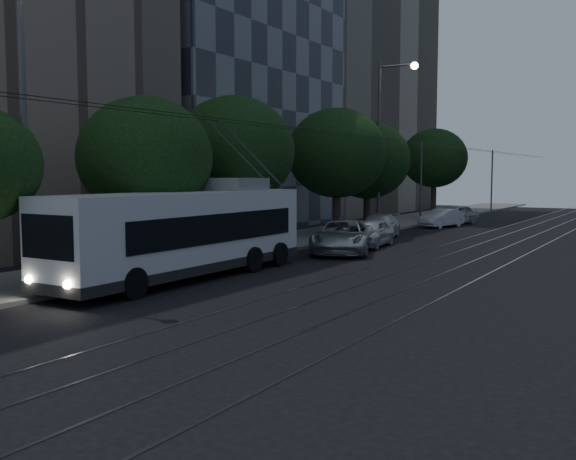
% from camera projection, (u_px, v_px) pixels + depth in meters
% --- Properties ---
extents(ground, '(120.00, 120.00, 0.00)m').
position_uv_depth(ground, '(228.00, 306.00, 17.88)').
color(ground, black).
rests_on(ground, ground).
extents(sidewalk, '(5.00, 90.00, 0.15)m').
position_uv_depth(sidewalk, '(328.00, 234.00, 38.76)').
color(sidewalk, slate).
rests_on(sidewalk, ground).
extents(tram_rails, '(4.52, 90.00, 0.02)m').
position_uv_depth(tram_rails, '(497.00, 244.00, 33.55)').
color(tram_rails, gray).
rests_on(tram_rails, ground).
extents(overhead_wires, '(2.23, 90.00, 6.00)m').
position_uv_depth(overhead_wires, '(367.00, 177.00, 37.15)').
color(overhead_wires, black).
rests_on(overhead_wires, ground).
extents(building_glass_mid, '(14.40, 18.40, 26.80)m').
position_uv_depth(building_glass_mid, '(198.00, 36.00, 45.30)').
color(building_glass_mid, '#333742').
rests_on(building_glass_mid, ground).
extents(building_tan_far, '(14.40, 22.40, 34.80)m').
position_uv_depth(building_tan_far, '(331.00, 31.00, 61.92)').
color(building_tan_far, gray).
rests_on(building_tan_far, ground).
extents(trolleybus, '(2.61, 11.85, 5.63)m').
position_uv_depth(trolleybus, '(188.00, 232.00, 22.53)').
color(trolleybus, silver).
rests_on(trolleybus, ground).
extents(pickup_silver, '(4.23, 6.05, 1.53)m').
position_uv_depth(pickup_silver, '(343.00, 237.00, 29.81)').
color(pickup_silver, '#B0B4B8').
rests_on(pickup_silver, ground).
extents(car_white_a, '(2.14, 4.30, 1.41)m').
position_uv_depth(car_white_a, '(370.00, 233.00, 32.41)').
color(car_white_a, '#B4B5B9').
rests_on(car_white_a, ground).
extents(car_white_b, '(2.95, 5.07, 1.38)m').
position_uv_depth(car_white_b, '(379.00, 227.00, 36.44)').
color(car_white_b, silver).
rests_on(car_white_b, ground).
extents(car_white_c, '(2.30, 4.05, 1.26)m').
position_uv_depth(car_white_c, '(442.00, 218.00, 44.22)').
color(car_white_c, white).
rests_on(car_white_c, ground).
extents(car_white_d, '(3.02, 4.53, 1.43)m').
position_uv_depth(car_white_d, '(455.00, 214.00, 46.92)').
color(car_white_d, '#BCBBC0').
rests_on(car_white_d, ground).
extents(tree_1, '(5.05, 5.05, 6.56)m').
position_uv_depth(tree_1, '(145.00, 158.00, 23.94)').
color(tree_1, '#2E231A').
rests_on(tree_1, ground).
extents(tree_2, '(5.62, 5.62, 7.25)m').
position_uv_depth(tree_2, '(234.00, 151.00, 29.45)').
color(tree_2, '#2E231A').
rests_on(tree_2, ground).
extents(tree_3, '(5.76, 5.76, 7.48)m').
position_uv_depth(tree_3, '(337.00, 153.00, 37.10)').
color(tree_3, '#2E231A').
rests_on(tree_3, ground).
extents(tree_4, '(5.55, 5.55, 7.07)m').
position_uv_depth(tree_4, '(367.00, 160.00, 41.39)').
color(tree_4, '#2E231A').
rests_on(tree_4, ground).
extents(tree_5, '(5.27, 5.27, 7.33)m').
position_uv_depth(tree_5, '(434.00, 158.00, 51.65)').
color(tree_5, '#2E231A').
rests_on(tree_5, ground).
extents(streetlamp_near, '(2.53, 0.44, 10.50)m').
position_uv_depth(streetlamp_near, '(32.00, 82.00, 18.37)').
color(streetlamp_near, '#4E4E50').
rests_on(streetlamp_near, ground).
extents(streetlamp_far, '(2.56, 0.44, 10.66)m').
position_uv_depth(streetlamp_far, '(385.00, 130.00, 39.62)').
color(streetlamp_far, '#4E4E50').
rests_on(streetlamp_far, ground).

